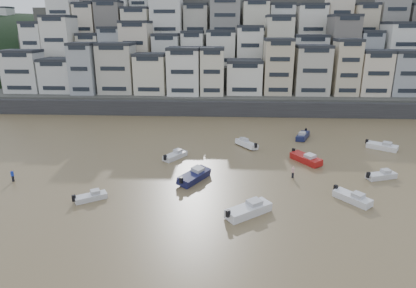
# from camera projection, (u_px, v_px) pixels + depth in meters

# --- Properties ---
(harbor_wall) EXTENTS (140.00, 3.00, 3.50)m
(harbor_wall) POSITION_uv_depth(u_px,v_px,m) (239.00, 108.00, 88.34)
(harbor_wall) COLOR #38383A
(harbor_wall) RESTS_ON ground
(hillside) EXTENTS (141.04, 66.00, 50.00)m
(hillside) POSITION_uv_depth(u_px,v_px,m) (251.00, 49.00, 122.51)
(hillside) COLOR #4C4C47
(hillside) RESTS_ON ground
(boat_a) EXTENTS (6.23, 5.51, 1.72)m
(boat_a) POSITION_uv_depth(u_px,v_px,m) (249.00, 208.00, 42.21)
(boat_a) COLOR silver
(boat_a) RESTS_ON ground
(boat_b) EXTENTS (4.57, 5.17, 1.43)m
(boat_b) POSITION_uv_depth(u_px,v_px,m) (352.00, 196.00, 45.41)
(boat_b) COLOR silver
(boat_b) RESTS_ON ground
(boat_c) EXTENTS (4.96, 6.58, 1.74)m
(boat_c) POSITION_uv_depth(u_px,v_px,m) (194.00, 175.00, 51.45)
(boat_c) COLOR #14163E
(boat_c) RESTS_ON ground
(boat_d) EXTENTS (4.99, 3.01, 1.29)m
(boat_d) POSITION_uv_depth(u_px,v_px,m) (382.00, 174.00, 52.29)
(boat_d) COLOR silver
(boat_d) RESTS_ON ground
(boat_e) EXTENTS (5.00, 6.23, 1.67)m
(boat_e) POSITION_uv_depth(u_px,v_px,m) (306.00, 157.00, 58.41)
(boat_e) COLOR #A21614
(boat_e) RESTS_ON ground
(boat_f) EXTENTS (4.12, 5.09, 1.37)m
(boat_f) POSITION_uv_depth(u_px,v_px,m) (175.00, 155.00, 60.13)
(boat_f) COLOR silver
(boat_f) RESTS_ON ground
(boat_g) EXTENTS (5.52, 4.60, 1.49)m
(boat_g) POSITION_uv_depth(u_px,v_px,m) (382.00, 145.00, 64.50)
(boat_g) COLOR white
(boat_g) RESTS_ON ground
(boat_h) EXTENTS (4.52, 5.40, 1.46)m
(boat_h) POSITION_uv_depth(u_px,v_px,m) (247.00, 143.00, 65.85)
(boat_h) COLOR silver
(boat_h) RESTS_ON ground
(boat_i) EXTENTS (3.84, 5.86, 1.52)m
(boat_i) POSITION_uv_depth(u_px,v_px,m) (303.00, 135.00, 70.65)
(boat_i) COLOR #141A41
(boat_i) RESTS_ON ground
(boat_j) EXTENTS (4.31, 3.48, 1.16)m
(boat_j) POSITION_uv_depth(u_px,v_px,m) (91.00, 196.00, 45.86)
(boat_j) COLOR silver
(boat_j) RESTS_ON ground
(person_blue) EXTENTS (0.44, 0.44, 1.74)m
(person_blue) POSITION_uv_depth(u_px,v_px,m) (12.00, 176.00, 51.27)
(person_blue) COLOR #1835B9
(person_blue) RESTS_ON ground
(person_pink) EXTENTS (0.44, 0.44, 1.74)m
(person_pink) POSITION_uv_depth(u_px,v_px,m) (293.00, 172.00, 52.53)
(person_pink) COLOR #D59A96
(person_pink) RESTS_ON ground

